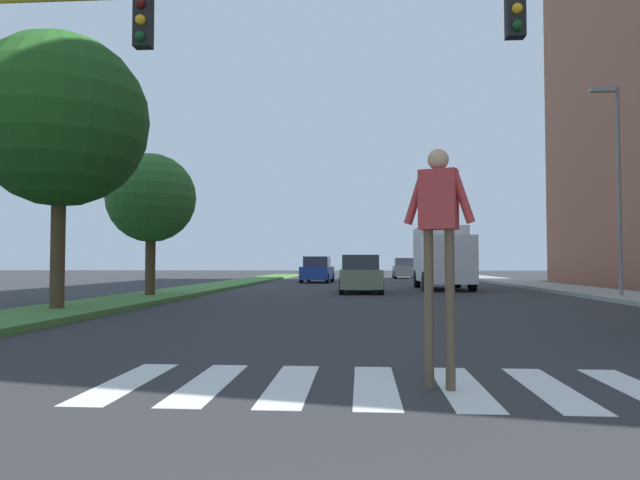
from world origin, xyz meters
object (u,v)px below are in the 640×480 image
at_px(tree_far, 151,198).
at_px(truck_box_delivery, 442,256).
at_px(street_lamp_right, 616,171).
at_px(sedan_midblock, 360,275).
at_px(tree_mid, 60,121).
at_px(traffic_light_gantry, 147,65).
at_px(sedan_far_horizon, 404,269).
at_px(sedan_distant, 317,270).
at_px(pedestrian_performer, 439,228).

height_order(tree_far, truck_box_delivery, tree_far).
relative_size(street_lamp_right, sedan_midblock, 1.64).
height_order(tree_far, street_lamp_right, street_lamp_right).
relative_size(tree_mid, tree_far, 1.39).
height_order(traffic_light_gantry, street_lamp_right, street_lamp_right).
bearing_deg(tree_far, sedan_far_horizon, 68.07).
distance_m(traffic_light_gantry, sedan_midblock, 17.47).
bearing_deg(truck_box_delivery, sedan_far_horizon, 91.22).
relative_size(tree_far, street_lamp_right, 0.68).
height_order(tree_mid, truck_box_delivery, tree_mid).
relative_size(tree_mid, street_lamp_right, 0.95).
height_order(sedan_distant, truck_box_delivery, truck_box_delivery).
bearing_deg(pedestrian_performer, truck_box_delivery, 82.03).
relative_size(sedan_far_horizon, truck_box_delivery, 0.69).
bearing_deg(pedestrian_performer, traffic_light_gantry, 146.82).
bearing_deg(sedan_distant, truck_box_delivery, -53.61).
bearing_deg(sedan_midblock, tree_mid, -124.68).
bearing_deg(truck_box_delivery, tree_mid, -128.71).
distance_m(sedan_midblock, sedan_far_horizon, 23.14).
bearing_deg(sedan_distant, street_lamp_right, -55.04).
bearing_deg(sedan_far_horizon, traffic_light_gantry, -99.98).
height_order(pedestrian_performer, sedan_midblock, pedestrian_performer).
distance_m(traffic_light_gantry, pedestrian_performer, 5.68).
bearing_deg(truck_box_delivery, tree_far, -143.54).
bearing_deg(pedestrian_performer, street_lamp_right, 61.33).
bearing_deg(tree_mid, truck_box_delivery, 51.29).
distance_m(tree_mid, sedan_midblock, 14.23).
bearing_deg(sedan_midblock, street_lamp_right, -24.85).
height_order(traffic_light_gantry, pedestrian_performer, traffic_light_gantry).
xyz_separation_m(tree_mid, pedestrian_performer, (8.58, -8.31, -3.33)).
bearing_deg(tree_far, tree_mid, -91.56).
xyz_separation_m(traffic_light_gantry, street_lamp_right, (12.49, 12.51, 0.17)).
xyz_separation_m(traffic_light_gantry, sedan_midblock, (3.31, 16.76, -3.66)).
bearing_deg(sedan_far_horizon, tree_far, -111.93).
distance_m(sedan_midblock, sedan_distant, 13.24).
xyz_separation_m(sedan_distant, truck_box_delivery, (6.91, -9.38, 0.84)).
height_order(street_lamp_right, sedan_midblock, street_lamp_right).
distance_m(tree_far, traffic_light_gantry, 12.49).
xyz_separation_m(tree_mid, sedan_midblock, (7.73, 11.18, -4.23)).
bearing_deg(tree_mid, tree_far, 88.44).
distance_m(street_lamp_right, pedestrian_performer, 17.61).
relative_size(tree_mid, sedan_distant, 1.68).
bearing_deg(traffic_light_gantry, sedan_distant, 89.09).
bearing_deg(street_lamp_right, pedestrian_performer, -118.67).
bearing_deg(tree_mid, sedan_distant, 78.51).
distance_m(sedan_far_horizon, truck_box_delivery, 19.31).
relative_size(street_lamp_right, sedan_far_horizon, 1.77).
relative_size(sedan_midblock, sedan_far_horizon, 1.07).
bearing_deg(sedan_distant, sedan_far_horizon, 56.76).
xyz_separation_m(street_lamp_right, sedan_distant, (-12.01, 17.19, -3.80)).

